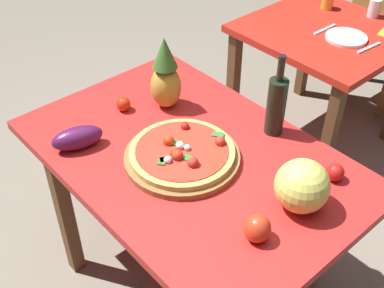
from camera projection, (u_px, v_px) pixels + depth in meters
name	position (u px, v px, depth m)	size (l,w,h in m)	color
ground_plane	(191.00, 271.00, 2.36)	(10.00, 10.00, 0.00)	gray
display_table	(190.00, 170.00, 1.95)	(1.33, 0.88, 0.75)	brown
background_table	(324.00, 49.00, 2.79)	(0.85, 0.81, 0.75)	brown
dining_chair	(383.00, 39.00, 3.18)	(0.42, 0.42, 0.85)	olive
pizza_board	(182.00, 157.00, 1.85)	(0.44, 0.44, 0.03)	olive
pizza	(182.00, 152.00, 1.84)	(0.40, 0.40, 0.06)	#CFB456
wine_bottle	(276.00, 105.00, 1.92)	(0.08, 0.08, 0.35)	black
pineapple_left	(166.00, 77.00, 2.05)	(0.13, 0.13, 0.32)	gold
melon	(302.00, 186.00, 1.62)	(0.19, 0.19, 0.19)	#DFDC60
bell_pepper	(257.00, 229.00, 1.54)	(0.09, 0.09, 0.10)	red
eggplant	(77.00, 138.00, 1.89)	(0.20, 0.09, 0.09)	#501749
tomato_beside_pepper	(123.00, 104.00, 2.09)	(0.06, 0.06, 0.06)	red
tomato_near_board	(165.00, 57.00, 2.40)	(0.06, 0.06, 0.06)	red
tomato_by_bottle	(335.00, 172.00, 1.76)	(0.07, 0.07, 0.07)	red
drinking_glass_juice	(328.00, 1.00, 2.89)	(0.07, 0.07, 0.09)	orange
drinking_glass_water	(374.00, 8.00, 2.80)	(0.07, 0.07, 0.10)	silver
dinner_plate	(346.00, 38.00, 2.61)	(0.22, 0.22, 0.02)	white
fork_utensil	(325.00, 29.00, 2.70)	(0.02, 0.18, 0.01)	silver
knife_utensil	(369.00, 48.00, 2.54)	(0.02, 0.18, 0.01)	silver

